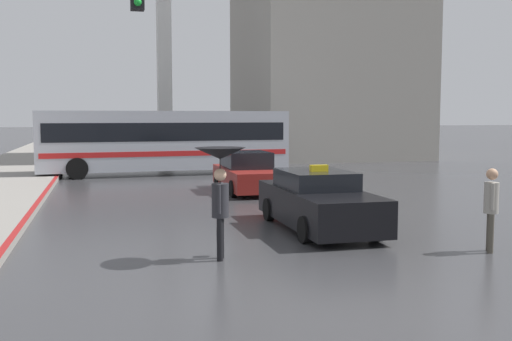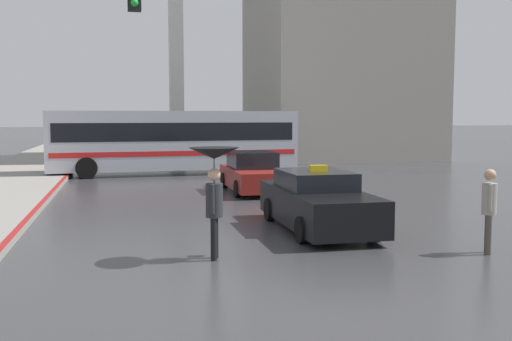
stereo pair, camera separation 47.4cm
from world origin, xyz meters
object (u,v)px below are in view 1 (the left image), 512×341
object	(u,v)px
sedan_red	(247,174)
city_bus	(165,139)
pedestrian_with_umbrella	(220,173)
pedestrian_man	(491,203)
traffic_light	(36,45)
taxi	(318,202)

from	to	relation	value
sedan_red	city_bus	xyz separation A→B (m)	(-2.25, 7.47, 1.02)
city_bus	pedestrian_with_umbrella	bearing A→B (deg)	173.90
pedestrian_with_umbrella	pedestrian_man	size ratio (longest dim) A/B	1.27
pedestrian_with_umbrella	traffic_light	size ratio (longest dim) A/B	0.36
pedestrian_man	traffic_light	world-z (taller)	traffic_light
traffic_light	sedan_red	bearing A→B (deg)	52.66
taxi	sedan_red	world-z (taller)	taxi
taxi	city_bus	xyz separation A→B (m)	(-2.22, 15.03, 1.00)
sedan_red	pedestrian_man	bearing A→B (deg)	103.06
sedan_red	pedestrian_man	world-z (taller)	pedestrian_man
taxi	pedestrian_with_umbrella	distance (m)	4.02
city_bus	traffic_light	distance (m)	16.63
city_bus	taxi	bearing A→B (deg)	-175.31
sedan_red	pedestrian_with_umbrella	bearing A→B (deg)	73.49
city_bus	pedestrian_man	xyz separation A→B (m)	(4.76, -18.29, -0.66)
pedestrian_with_umbrella	sedan_red	bearing A→B (deg)	0.88
taxi	city_bus	bearing A→B (deg)	-81.61
taxi	traffic_light	world-z (taller)	traffic_light
taxi	city_bus	size ratio (longest dim) A/B	0.40
taxi	pedestrian_man	size ratio (longest dim) A/B	2.76
sedan_red	city_bus	distance (m)	7.87
pedestrian_with_umbrella	pedestrian_man	bearing A→B (deg)	-80.27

